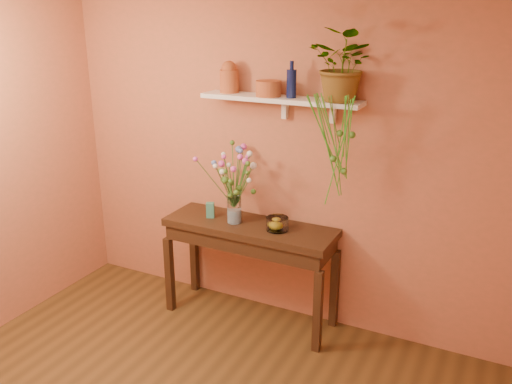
{
  "coord_description": "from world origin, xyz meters",
  "views": [
    {
      "loc": [
        1.73,
        -1.94,
        2.58
      ],
      "look_at": [
        0.0,
        1.55,
        1.25
      ],
      "focal_mm": 37.66,
      "sensor_mm": 36.0,
      "label": 1
    }
  ],
  "objects_px": {
    "spider_plant": "(345,65)",
    "glass_bowl": "(277,224)",
    "sideboard": "(250,238)",
    "blue_bottle": "(291,83)",
    "terracotta_jug": "(229,77)",
    "glass_vase": "(234,211)",
    "bouquet": "(235,170)"
  },
  "relations": [
    {
      "from": "spider_plant",
      "to": "glass_bowl",
      "type": "bearing_deg",
      "value": -164.57
    },
    {
      "from": "sideboard",
      "to": "blue_bottle",
      "type": "xyz_separation_m",
      "value": [
        0.3,
        0.12,
        1.29
      ]
    },
    {
      "from": "terracotta_jug",
      "to": "glass_bowl",
      "type": "distance_m",
      "value": 1.25
    },
    {
      "from": "glass_vase",
      "to": "sideboard",
      "type": "bearing_deg",
      "value": 11.04
    },
    {
      "from": "terracotta_jug",
      "to": "bouquet",
      "type": "relative_size",
      "value": 0.48
    },
    {
      "from": "bouquet",
      "to": "blue_bottle",
      "type": "bearing_deg",
      "value": 17.33
    },
    {
      "from": "glass_bowl",
      "to": "spider_plant",
      "type": "bearing_deg",
      "value": 15.43
    },
    {
      "from": "glass_vase",
      "to": "glass_bowl",
      "type": "height_order",
      "value": "glass_vase"
    },
    {
      "from": "blue_bottle",
      "to": "spider_plant",
      "type": "xyz_separation_m",
      "value": [
        0.41,
        -0.01,
        0.15
      ]
    },
    {
      "from": "glass_vase",
      "to": "spider_plant",
      "type": "bearing_deg",
      "value": 9.13
    },
    {
      "from": "bouquet",
      "to": "terracotta_jug",
      "type": "bearing_deg",
      "value": 128.93
    },
    {
      "from": "sideboard",
      "to": "spider_plant",
      "type": "distance_m",
      "value": 1.61
    },
    {
      "from": "sideboard",
      "to": "bouquet",
      "type": "height_order",
      "value": "bouquet"
    },
    {
      "from": "sideboard",
      "to": "bouquet",
      "type": "distance_m",
      "value": 0.6
    },
    {
      "from": "blue_bottle",
      "to": "glass_bowl",
      "type": "xyz_separation_m",
      "value": [
        -0.04,
        -0.13,
        -1.12
      ]
    },
    {
      "from": "spider_plant",
      "to": "bouquet",
      "type": "bearing_deg",
      "value": -171.32
    },
    {
      "from": "glass_vase",
      "to": "bouquet",
      "type": "distance_m",
      "value": 0.36
    },
    {
      "from": "sideboard",
      "to": "spider_plant",
      "type": "xyz_separation_m",
      "value": [
        0.71,
        0.11,
        1.45
      ]
    },
    {
      "from": "terracotta_jug",
      "to": "glass_bowl",
      "type": "height_order",
      "value": "terracotta_jug"
    },
    {
      "from": "terracotta_jug",
      "to": "glass_vase",
      "type": "relative_size",
      "value": 1.03
    },
    {
      "from": "blue_bottle",
      "to": "terracotta_jug",
      "type": "bearing_deg",
      "value": 177.16
    },
    {
      "from": "blue_bottle",
      "to": "glass_bowl",
      "type": "relative_size",
      "value": 1.54
    },
    {
      "from": "spider_plant",
      "to": "bouquet",
      "type": "distance_m",
      "value": 1.2
    },
    {
      "from": "terracotta_jug",
      "to": "bouquet",
      "type": "bearing_deg",
      "value": -51.07
    },
    {
      "from": "spider_plant",
      "to": "glass_bowl",
      "type": "xyz_separation_m",
      "value": [
        -0.45,
        -0.13,
        -1.27
      ]
    },
    {
      "from": "blue_bottle",
      "to": "spider_plant",
      "type": "relative_size",
      "value": 0.53
    },
    {
      "from": "blue_bottle",
      "to": "glass_vase",
      "type": "distance_m",
      "value": 1.15
    },
    {
      "from": "glass_vase",
      "to": "bouquet",
      "type": "relative_size",
      "value": 0.46
    },
    {
      "from": "terracotta_jug",
      "to": "sideboard",
      "type": "bearing_deg",
      "value": -29.39
    },
    {
      "from": "sideboard",
      "to": "blue_bottle",
      "type": "bearing_deg",
      "value": 20.87
    },
    {
      "from": "sideboard",
      "to": "terracotta_jug",
      "type": "bearing_deg",
      "value": 150.61
    },
    {
      "from": "sideboard",
      "to": "terracotta_jug",
      "type": "distance_m",
      "value": 1.33
    }
  ]
}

